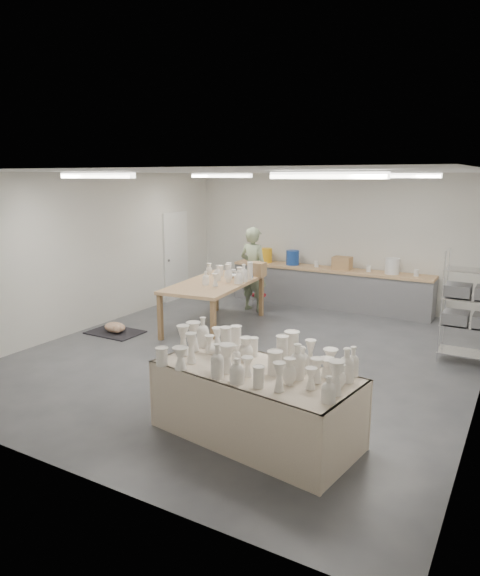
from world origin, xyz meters
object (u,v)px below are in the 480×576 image
Objects in this scene: red_stool at (259,296)px; potter at (253,269)px; work_table at (222,281)px; drying_table at (256,399)px.

potter is at bearing -90.00° from red_stool.
work_table reaches higher than red_stool.
drying_table is 1.31× the size of potter.
potter is at bearing 126.89° from drying_table.
potter reaches higher than drying_table.
drying_table is 0.96× the size of work_table.
work_table is at bearing -88.94° from red_stool.
potter reaches higher than red_stool.
potter reaches higher than work_table.
drying_table is 4.55m from work_table.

